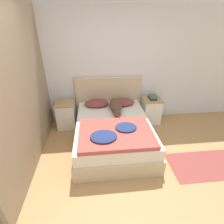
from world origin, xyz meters
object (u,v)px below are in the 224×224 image
object	(u,v)px
pillow_right	(122,102)
book_stack	(153,97)
nightstand_left	(66,115)
pillow_left	(97,103)
bed	(113,132)
nightstand_right	(151,111)
dog	(116,106)

from	to	relation	value
pillow_right	book_stack	bearing A→B (deg)	1.57
nightstand_left	pillow_right	size ratio (longest dim) A/B	1.12
nightstand_left	pillow_left	xyz separation A→B (m)	(0.71, -0.00, 0.26)
bed	nightstand_left	distance (m)	1.23
bed	nightstand_right	distance (m)	1.23
bed	pillow_right	bearing A→B (deg)	67.87
nightstand_left	dog	bearing A→B (deg)	-13.69
bed	pillow_left	world-z (taller)	pillow_left
pillow_left	pillow_right	distance (m)	0.58
pillow_left	pillow_right	world-z (taller)	same
pillow_left	pillow_right	bearing A→B (deg)	0.00
nightstand_left	dog	distance (m)	1.18
bed	dog	world-z (taller)	dog
bed	pillow_left	size ratio (longest dim) A/B	3.53
pillow_right	dog	distance (m)	0.33
nightstand_right	book_stack	world-z (taller)	book_stack
bed	pillow_left	xyz separation A→B (m)	(-0.29, 0.72, 0.32)
nightstand_left	bed	bearing A→B (deg)	-35.86
pillow_right	dog	xyz separation A→B (m)	(-0.19, -0.27, 0.05)
pillow_left	book_stack	distance (m)	1.30
nightstand_left	nightstand_right	size ratio (longest dim) A/B	1.00
nightstand_right	pillow_left	xyz separation A→B (m)	(-1.29, -0.00, 0.26)
bed	nightstand_left	bearing A→B (deg)	144.14
nightstand_left	pillow_right	distance (m)	1.32
nightstand_left	book_stack	world-z (taller)	book_stack
dog	book_stack	world-z (taller)	dog
nightstand_left	book_stack	xyz separation A→B (m)	(2.00, 0.02, 0.35)
nightstand_left	book_stack	distance (m)	2.03
dog	nightstand_left	bearing A→B (deg)	166.31
nightstand_left	dog	size ratio (longest dim) A/B	0.79
nightstand_left	pillow_right	xyz separation A→B (m)	(1.29, -0.00, 0.26)
pillow_left	bed	bearing A→B (deg)	-67.87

